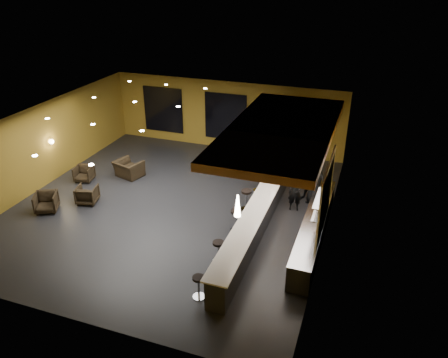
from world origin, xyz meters
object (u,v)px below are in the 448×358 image
(staff_a, at_px, (295,193))
(bar_stool_0, at_px, (199,284))
(column, at_px, (285,145))
(staff_b, at_px, (310,184))
(armchair_b, at_px, (87,194))
(bar_stool_1, at_px, (218,249))
(bar_counter, at_px, (254,224))
(armchair_d, at_px, (129,169))
(pendant_0, at_px, (238,206))
(staff_c, at_px, (315,182))
(bar_stool_2, at_px, (236,218))
(bar_stool_3, at_px, (246,197))
(armchair_a, at_px, (46,202))
(armchair_c, at_px, (84,174))
(pendant_2, at_px, (277,145))
(bar_stool_4, at_px, (258,180))
(pendant_1, at_px, (260,171))
(prep_counter, at_px, (314,229))

(staff_a, bearing_deg, bar_stool_0, -119.39)
(staff_a, bearing_deg, column, 99.50)
(staff_b, bearing_deg, bar_stool_0, -100.58)
(staff_a, distance_m, armchair_b, 8.28)
(bar_stool_1, bearing_deg, bar_counter, 68.75)
(column, bearing_deg, bar_stool_0, -94.58)
(bar_counter, relative_size, armchair_d, 6.93)
(pendant_0, bearing_deg, staff_c, 72.73)
(staff_b, xyz_separation_m, staff_c, (0.20, -0.11, 0.18))
(bar_stool_0, height_order, bar_stool_2, bar_stool_2)
(column, distance_m, bar_stool_3, 3.23)
(bar_stool_1, bearing_deg, armchair_b, 163.03)
(bar_stool_1, height_order, bar_stool_2, bar_stool_2)
(staff_c, height_order, armchair_a, staff_c)
(armchair_c, xyz_separation_m, bar_stool_2, (7.60, -1.62, 0.20))
(pendant_2, bearing_deg, armchair_d, -178.36)
(armchair_a, xyz_separation_m, bar_stool_4, (7.30, 4.35, 0.10))
(bar_counter, relative_size, bar_stool_2, 9.42)
(armchair_a, distance_m, armchair_d, 4.02)
(pendant_1, height_order, armchair_b, pendant_1)
(bar_stool_2, bearing_deg, bar_stool_1, -89.67)
(prep_counter, relative_size, armchair_c, 7.89)
(bar_stool_1, bearing_deg, bar_stool_0, -88.71)
(staff_b, bearing_deg, bar_stool_3, -139.00)
(pendant_0, xyz_separation_m, bar_stool_0, (-0.65, -1.54, -1.88))
(pendant_0, distance_m, armchair_c, 9.34)
(column, xyz_separation_m, staff_a, (0.98, -2.25, -1.00))
(prep_counter, bearing_deg, pendant_1, 180.00)
(pendant_0, height_order, bar_stool_0, pendant_0)
(bar_stool_1, bearing_deg, bar_stool_3, 91.86)
(column, xyz_separation_m, pendant_1, (0.00, -4.10, 0.60))
(pendant_2, bearing_deg, staff_b, 10.25)
(column, distance_m, armchair_c, 8.89)
(pendant_1, bearing_deg, bar_stool_0, -99.16)
(pendant_2, height_order, bar_stool_0, pendant_2)
(pendant_0, distance_m, pendant_2, 5.00)
(column, height_order, staff_c, column)
(prep_counter, xyz_separation_m, pendant_0, (-2.00, -2.50, 1.92))
(pendant_0, distance_m, staff_a, 4.74)
(pendant_2, height_order, staff_b, pendant_2)
(staff_a, relative_size, bar_stool_3, 1.78)
(armchair_a, distance_m, armchair_c, 2.72)
(staff_c, distance_m, armchair_d, 8.29)
(armchair_c, bearing_deg, column, 7.53)
(pendant_0, bearing_deg, bar_stool_1, 162.19)
(bar_counter, height_order, armchair_c, bar_counter)
(staff_a, bearing_deg, bar_stool_2, -141.21)
(prep_counter, height_order, armchair_d, prep_counter)
(bar_stool_3, bearing_deg, pendant_0, -77.79)
(bar_stool_2, height_order, bar_stool_4, bar_stool_2)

